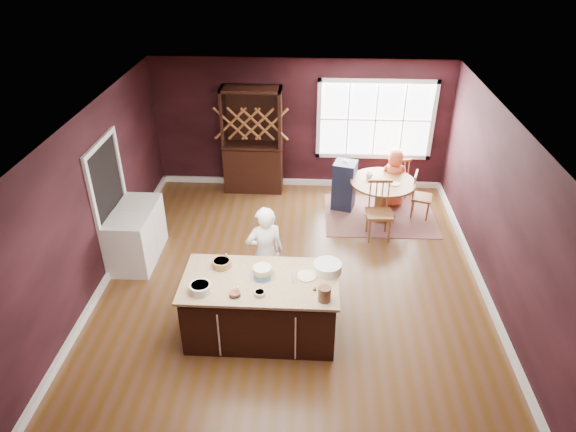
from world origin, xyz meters
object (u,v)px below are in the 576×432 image
object	(u,v)px
seated_woman	(394,178)
high_chair	(344,184)
washer	(131,245)
baker	(265,254)
toddler	(342,169)
dining_table	(382,191)
kitchen_island	(261,308)
chair_north	(398,176)
chair_east	(422,195)
dryer	(142,224)
layer_cake	(262,272)
chair_south	(379,211)
hutch	(253,141)

from	to	relation	value
seated_woman	high_chair	bearing A→B (deg)	4.83
seated_woman	washer	distance (m)	5.11
baker	toddler	size ratio (longest dim) A/B	5.98
baker	toddler	bearing A→B (deg)	-132.85
dining_table	seated_woman	bearing A→B (deg)	59.67
toddler	kitchen_island	bearing A→B (deg)	-108.44
kitchen_island	chair_north	xyz separation A→B (m)	(2.39, 4.17, 0.01)
chair_east	seated_woman	world-z (taller)	seated_woman
dining_table	chair_north	distance (m)	0.94
dining_table	washer	xyz separation A→B (m)	(-4.23, -1.95, -0.07)
chair_east	dryer	xyz separation A→B (m)	(-5.00, -1.34, 0.01)
dining_table	high_chair	size ratio (longest dim) A/B	1.20
chair_north	baker	bearing A→B (deg)	38.54
dining_table	chair_north	xyz separation A→B (m)	(0.42, 0.84, -0.08)
baker	layer_cake	distance (m)	0.75
kitchen_island	chair_east	size ratio (longest dim) A/B	2.29
dining_table	chair_south	bearing A→B (deg)	-99.10
baker	high_chair	world-z (taller)	baker
kitchen_island	layer_cake	xyz separation A→B (m)	(0.02, 0.09, 0.55)
baker	chair_south	xyz separation A→B (m)	(1.86, 1.74, -0.24)
layer_cake	hutch	world-z (taller)	hutch
washer	dryer	xyz separation A→B (m)	(0.00, 0.64, -0.01)
chair_south	seated_woman	xyz separation A→B (m)	(0.39, 1.24, 0.06)
toddler	layer_cake	bearing A→B (deg)	-108.53
washer	dryer	world-z (taller)	washer
seated_woman	dryer	distance (m)	4.84
chair_north	high_chair	world-z (taller)	high_chair
chair_east	hutch	distance (m)	3.53
dining_table	toddler	size ratio (longest dim) A/B	4.72
kitchen_island	chair_east	bearing A→B (deg)	50.68
chair_north	dryer	bearing A→B (deg)	8.97
toddler	dryer	size ratio (longest dim) A/B	0.28
layer_cake	chair_north	size ratio (longest dim) A/B	0.38
toddler	washer	bearing A→B (deg)	-146.53
chair_east	high_chair	world-z (taller)	high_chair
kitchen_island	hutch	distance (m)	4.41
kitchen_island	dining_table	distance (m)	3.87
chair_south	high_chair	world-z (taller)	chair_south
chair_east	washer	bearing A→B (deg)	127.81
chair_east	seated_woman	size ratio (longest dim) A/B	0.76
chair_south	toddler	bearing A→B (deg)	116.88
layer_cake	chair_south	xyz separation A→B (m)	(1.83, 2.46, -0.45)
layer_cake	dryer	size ratio (longest dim) A/B	0.38
hutch	washer	xyz separation A→B (m)	(-1.67, -2.94, -0.63)
baker	dining_table	bearing A→B (deg)	-147.78
layer_cake	chair_north	xyz separation A→B (m)	(2.37, 4.08, -0.54)
baker	toddler	xyz separation A→B (m)	(1.24, 2.87, 0.03)
layer_cake	dryer	world-z (taller)	layer_cake
dining_table	baker	bearing A→B (deg)	-128.25
toddler	hutch	world-z (taller)	hutch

